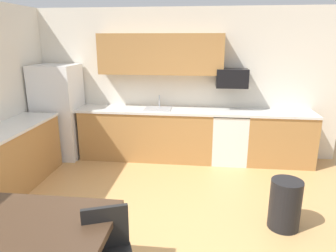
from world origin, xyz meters
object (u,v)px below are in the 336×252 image
Objects in this scene: chair_near_table at (107,252)px; trash_bin at (285,204)px; refrigerator at (59,112)px; oven_range at (229,137)px; microwave at (232,78)px; dining_table at (27,229)px.

chair_near_table is 1.42× the size of trash_bin.
chair_near_table is (1.92, -3.24, -0.35)m from refrigerator.
oven_range is 1.69× the size of microwave.
refrigerator is 1.88× the size of oven_range.
chair_near_table is at bearing -142.75° from trash_bin.
oven_range is at bearing -90.00° from microwave.
chair_near_table is (-1.21, -3.42, -1.00)m from microwave.
oven_range is at bearing 1.46° from refrigerator.
microwave is (3.13, 0.18, 0.64)m from refrigerator.
microwave is at bearing 3.29° from refrigerator.
dining_table is (-1.88, -3.42, -0.84)m from microwave.
microwave is 0.90× the size of trash_bin.
dining_table is (-1.88, -3.32, 0.21)m from oven_range.
refrigerator reaches higher than trash_bin.
dining_table is 2.74m from trash_bin.
chair_near_table is at bearing -109.99° from oven_range.
microwave is 0.64× the size of chair_near_table.
dining_table reaches higher than trash_bin.
dining_table is at bearing -119.58° from oven_range.
oven_range reaches higher than dining_table.
dining_table is at bearing -68.89° from refrigerator.
refrigerator is 3.18× the size of microwave.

